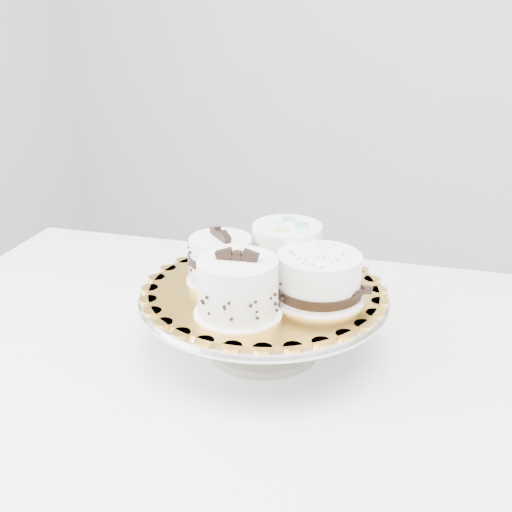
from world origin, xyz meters
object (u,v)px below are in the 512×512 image
at_px(cake_board, 264,290).
at_px(cake_swirl, 238,288).
at_px(cake_ribbon, 320,279).
at_px(table, 270,400).
at_px(cake_stand, 264,310).
at_px(cake_dots, 287,249).
at_px(cake_banded, 221,261).

relative_size(cake_board, cake_swirl, 2.53).
bearing_deg(cake_ribbon, table, -134.28).
bearing_deg(cake_stand, cake_ribbon, 2.65).
relative_size(cake_stand, cake_dots, 2.87).
bearing_deg(cake_banded, cake_ribbon, 37.42).
bearing_deg(cake_ribbon, cake_banded, -154.23).
distance_m(cake_dots, cake_ribbon, 0.10).
xyz_separation_m(table, cake_ribbon, (0.06, 0.03, 0.21)).
bearing_deg(cake_swirl, cake_stand, 77.01).
bearing_deg(cake_banded, cake_dots, 78.22).
bearing_deg(cake_banded, cake_swirl, -13.66).
height_order(cake_board, cake_ribbon, cake_ribbon).
bearing_deg(cake_board, table, -43.89).
xyz_separation_m(cake_board, cake_ribbon, (0.09, 0.00, 0.03)).
xyz_separation_m(cake_stand, cake_ribbon, (0.09, 0.00, 0.07)).
bearing_deg(cake_dots, cake_swirl, -84.15).
relative_size(table, cake_board, 4.20).
xyz_separation_m(cake_swirl, cake_banded, (-0.07, 0.08, -0.01)).
height_order(cake_stand, cake_banded, cake_banded).
xyz_separation_m(cake_board, cake_dots, (0.01, 0.07, 0.04)).
height_order(cake_stand, cake_board, cake_board).
relative_size(table, cake_ribbon, 9.18).
bearing_deg(table, cake_stand, 124.38).
bearing_deg(cake_banded, cake_board, 37.35).
bearing_deg(cake_dots, cake_ribbon, -32.39).
xyz_separation_m(table, cake_stand, (-0.02, 0.02, 0.14)).
relative_size(cake_swirl, cake_banded, 1.03).
distance_m(cake_swirl, cake_ribbon, 0.12).
relative_size(cake_board, cake_banded, 2.62).
bearing_deg(cake_stand, cake_board, 97.13).
relative_size(table, cake_swirl, 10.65).
bearing_deg(cake_dots, table, -72.55).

